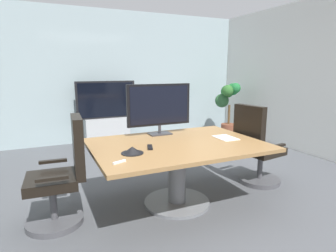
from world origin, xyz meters
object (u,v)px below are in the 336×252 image
Objects in this scene: conference_phone at (132,150)px; remote_control at (150,147)px; tv_monitor at (159,106)px; wall_display_unit at (107,123)px; office_chair_right at (256,151)px; potted_plant at (228,103)px; conference_table at (177,158)px; office_chair_left at (62,180)px.

conference_phone reaches higher than remote_control.
wall_display_unit is (-0.12, 2.55, -0.64)m from tv_monitor.
tv_monitor is 0.64× the size of wall_display_unit.
potted_plant reaches higher than office_chair_right.
conference_phone is at bearing 89.47° from office_chair_right.
conference_table is 3.60m from potted_plant.
tv_monitor reaches higher than wall_display_unit.
tv_monitor is 2.63m from wall_display_unit.
office_chair_left and office_chair_right have the same top height.
potted_plant is (2.55, 2.53, 0.23)m from conference_table.
wall_display_unit reaches higher than potted_plant.
office_chair_right reaches higher than remote_control.
conference_table is 0.73m from tv_monitor.
wall_display_unit is at bearing 15.98° from office_chair_right.
conference_phone is at bearing -163.26° from conference_table.
office_chair_right is 0.87× the size of potted_plant.
wall_display_unit is at bearing 81.97° from conference_phone.
conference_table is 3.05m from wall_display_unit.
tv_monitor is at bearing 76.43° from remote_control.
conference_table is 1.44× the size of wall_display_unit.
wall_display_unit is (-0.13, 3.04, -0.11)m from conference_table.
remote_control is at bearing 86.67° from office_chair_right.
office_chair_right is 1.45m from tv_monitor.
conference_table is at bearing 16.74° from conference_phone.
tv_monitor is at bearing 49.59° from conference_phone.
office_chair_left is 1.00× the size of office_chair_right.
office_chair_left is 1.43m from tv_monitor.
wall_display_unit reaches higher than conference_phone.
office_chair_left is 3.14m from wall_display_unit.
office_chair_right is 6.41× the size of remote_control.
conference_table is at bearing 85.25° from office_chair_right.
conference_table is at bearing -87.64° from wall_display_unit.
tv_monitor is 0.75m from remote_control.
conference_phone reaches higher than conference_table.
office_chair_right is at bearing -65.39° from wall_display_unit.
tv_monitor is (1.22, 0.39, 0.63)m from office_chair_left.
conference_phone is at bearing -130.41° from tv_monitor.
conference_table is 0.64m from conference_phone.
conference_table is 2.24× the size of tv_monitor.
remote_control is (-0.34, -0.56, -0.35)m from tv_monitor.
wall_display_unit is (1.10, 2.94, -0.01)m from office_chair_left.
potted_plant reaches higher than conference_table.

